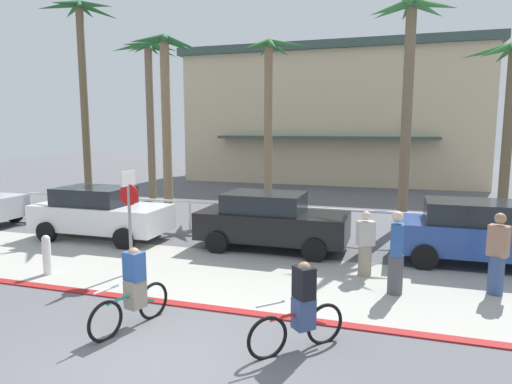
# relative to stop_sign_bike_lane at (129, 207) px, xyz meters

# --- Properties ---
(ground_plane) EXTENTS (80.00, 80.00, 0.00)m
(ground_plane) POSITION_rel_stop_sign_bike_lane_xyz_m (2.78, 6.35, -1.68)
(ground_plane) COLOR #5B5B60
(sidewalk_strip) EXTENTS (44.00, 4.00, 0.02)m
(sidewalk_strip) POSITION_rel_stop_sign_bike_lane_xyz_m (2.78, 0.55, -1.67)
(sidewalk_strip) COLOR #ADAAA0
(sidewalk_strip) RESTS_ON ground
(curb_paint) EXTENTS (44.00, 0.24, 0.03)m
(curb_paint) POSITION_rel_stop_sign_bike_lane_xyz_m (2.78, -1.45, -1.66)
(curb_paint) COLOR maroon
(curb_paint) RESTS_ON ground
(building_backdrop) EXTENTS (19.52, 9.61, 8.77)m
(building_backdrop) POSITION_rel_stop_sign_bike_lane_xyz_m (1.90, 22.45, 2.73)
(building_backdrop) COLOR beige
(building_backdrop) RESTS_ON ground
(rail_fence) EXTENTS (21.19, 0.08, 1.04)m
(rail_fence) POSITION_rel_stop_sign_bike_lane_xyz_m (2.78, 4.85, -0.84)
(rail_fence) COLOR white
(rail_fence) RESTS_ON ground
(stop_sign_bike_lane) EXTENTS (0.52, 0.56, 2.56)m
(stop_sign_bike_lane) POSITION_rel_stop_sign_bike_lane_xyz_m (0.00, 0.00, 0.00)
(stop_sign_bike_lane) COLOR gray
(stop_sign_bike_lane) RESTS_ON ground
(bollard_2) EXTENTS (0.20, 0.20, 1.00)m
(bollard_2) POSITION_rel_stop_sign_bike_lane_xyz_m (-1.92, -0.71, -1.16)
(bollard_2) COLOR white
(bollard_2) RESTS_ON ground
(palm_tree_0) EXTENTS (3.64, 3.11, 9.49)m
(palm_tree_0) POSITION_rel_stop_sign_bike_lane_xyz_m (-8.30, 9.17, 5.21)
(palm_tree_0) COLOR brown
(palm_tree_0) RESTS_ON ground
(palm_tree_1) EXTENTS (3.16, 3.33, 7.71)m
(palm_tree_1) POSITION_rel_stop_sign_bike_lane_xyz_m (-5.31, 10.12, 4.00)
(palm_tree_1) COLOR #756047
(palm_tree_1) RESTS_ON ground
(palm_tree_2) EXTENTS (3.08, 3.22, 7.16)m
(palm_tree_2) POSITION_rel_stop_sign_bike_lane_xyz_m (-2.56, 6.62, 3.54)
(palm_tree_2) COLOR #846B4C
(palm_tree_2) RESTS_ON ground
(palm_tree_3) EXTENTS (3.10, 2.61, 7.35)m
(palm_tree_3) POSITION_rel_stop_sign_bike_lane_xyz_m (0.81, 9.69, 3.58)
(palm_tree_3) COLOR #846B4C
(palm_tree_3) RESTS_ON ground
(palm_tree_4) EXTENTS (2.98, 3.41, 7.99)m
(palm_tree_4) POSITION_rel_stop_sign_bike_lane_xyz_m (6.47, 7.43, 4.22)
(palm_tree_4) COLOR #756047
(palm_tree_4) RESTS_ON ground
(palm_tree_5) EXTENTS (3.40, 3.18, 6.70)m
(palm_tree_5) POSITION_rel_stop_sign_bike_lane_xyz_m (10.10, 9.42, 3.41)
(palm_tree_5) COLOR brown
(palm_tree_5) RESTS_ON ground
(car_white_1) EXTENTS (4.40, 2.02, 1.69)m
(car_white_1) POSITION_rel_stop_sign_bike_lane_xyz_m (-2.92, 2.76, -0.81)
(car_white_1) COLOR white
(car_white_1) RESTS_ON ground
(car_black_2) EXTENTS (4.40, 2.02, 1.69)m
(car_black_2) POSITION_rel_stop_sign_bike_lane_xyz_m (2.70, 3.20, -0.81)
(car_black_2) COLOR black
(car_black_2) RESTS_ON ground
(car_blue_3) EXTENTS (4.40, 2.02, 1.69)m
(car_blue_3) POSITION_rel_stop_sign_bike_lane_xyz_m (8.31, 3.36, -0.81)
(car_blue_3) COLOR #284793
(car_blue_3) RESTS_ON ground
(cyclist_red_0) EXTENTS (1.33, 1.33, 1.50)m
(cyclist_red_0) POSITION_rel_stop_sign_bike_lane_xyz_m (4.80, -2.53, -0.98)
(cyclist_red_0) COLOR black
(cyclist_red_0) RESTS_ON ground
(cyclist_teal_1) EXTENTS (0.57, 1.76, 1.50)m
(cyclist_teal_1) POSITION_rel_stop_sign_bike_lane_xyz_m (1.73, -2.61, -0.98)
(cyclist_teal_1) COLOR black
(cyclist_teal_1) RESTS_ON ground
(pedestrian_0) EXTENTS (0.32, 0.40, 1.85)m
(pedestrian_0) POSITION_rel_stop_sign_bike_lane_xyz_m (6.26, 0.46, -0.81)
(pedestrian_0) COLOR #4C4C51
(pedestrian_0) RESTS_ON ground
(pedestrian_1) EXTENTS (0.47, 0.43, 1.61)m
(pedestrian_1) POSITION_rel_stop_sign_bike_lane_xyz_m (5.54, 1.53, -0.94)
(pedestrian_1) COLOR gray
(pedestrian_1) RESTS_ON ground
(pedestrian_2) EXTENTS (0.47, 0.43, 1.81)m
(pedestrian_2) POSITION_rel_stop_sign_bike_lane_xyz_m (8.33, 1.09, -0.83)
(pedestrian_2) COLOR #384C7A
(pedestrian_2) RESTS_ON ground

